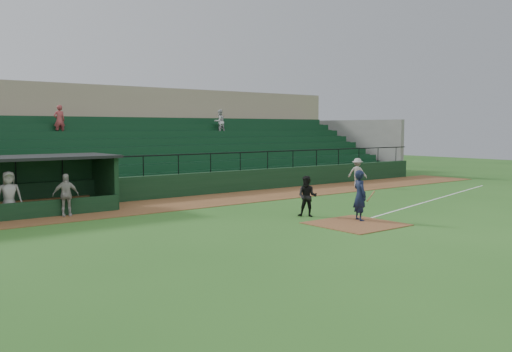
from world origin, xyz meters
TOP-DOWN VIEW (x-y plane):
  - ground at (0.00, 0.00)m, footprint 90.00×90.00m
  - warning_track at (0.00, 8.00)m, footprint 40.00×4.00m
  - home_plate_dirt at (0.00, -1.00)m, footprint 3.00×3.00m
  - foul_line at (8.00, 1.20)m, footprint 17.49×4.44m
  - stadium_structure at (-0.00, 16.46)m, footprint 38.00×13.08m
  - dugout at (-9.75, 9.56)m, footprint 8.90×3.20m
  - batter_at_plate at (0.69, -0.58)m, footprint 1.14×0.84m
  - umpire at (-0.20, 1.41)m, footprint 0.97×1.02m
  - runner at (9.83, 7.53)m, footprint 1.09×1.29m
  - dugout_player_a at (-7.83, 7.51)m, footprint 1.08×0.64m
  - dugout_player_b at (-9.86, 8.03)m, footprint 0.98×0.69m

SIDE VIEW (x-z plane):
  - ground at x=0.00m, z-range 0.00..0.00m
  - foul_line at x=8.00m, z-range 0.00..0.01m
  - warning_track at x=0.00m, z-range 0.00..0.03m
  - home_plate_dirt at x=0.00m, z-range 0.00..0.03m
  - umpire at x=-0.20m, z-range 0.00..1.66m
  - dugout_player_a at x=-7.83m, z-range 0.03..1.75m
  - runner at x=9.83m, z-range 0.03..1.77m
  - dugout_player_b at x=-9.86m, z-range 0.03..1.92m
  - batter_at_plate at x=0.69m, z-range 0.00..1.97m
  - dugout at x=-9.75m, z-range 0.12..2.54m
  - stadium_structure at x=0.00m, z-range -0.90..5.50m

